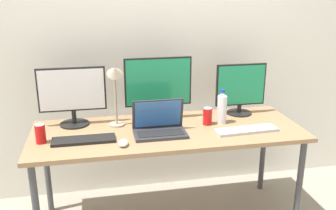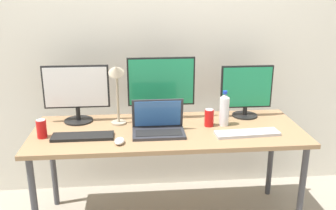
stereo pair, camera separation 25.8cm
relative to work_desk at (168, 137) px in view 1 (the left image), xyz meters
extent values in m
cube|color=silver|center=(0.00, 0.59, 0.62)|extent=(7.00, 0.08, 2.60)
cylinder|color=#424247|center=(0.89, -0.30, -0.33)|extent=(0.04, 0.04, 0.71)
cylinder|color=#424247|center=(-0.89, 0.30, -0.33)|extent=(0.04, 0.04, 0.71)
cylinder|color=#424247|center=(0.89, 0.30, -0.33)|extent=(0.04, 0.04, 0.71)
cube|color=#93704C|center=(0.00, 0.00, 0.04)|extent=(1.89, 0.71, 0.03)
cylinder|color=black|center=(-0.65, 0.22, 0.07)|extent=(0.21, 0.21, 0.01)
cylinder|color=black|center=(-0.65, 0.22, 0.12)|extent=(0.03, 0.03, 0.10)
cube|color=black|center=(-0.65, 0.22, 0.33)|extent=(0.47, 0.02, 0.32)
cube|color=white|center=(-0.65, 0.21, 0.33)|extent=(0.45, 0.01, 0.29)
cylinder|color=black|center=(-0.03, 0.22, 0.07)|extent=(0.21, 0.21, 0.01)
cylinder|color=black|center=(-0.03, 0.22, 0.12)|extent=(0.03, 0.03, 0.10)
cube|color=black|center=(-0.03, 0.22, 0.35)|extent=(0.50, 0.02, 0.36)
cube|color=#1E8C59|center=(-0.03, 0.21, 0.35)|extent=(0.47, 0.01, 0.34)
cylinder|color=black|center=(0.62, 0.22, 0.07)|extent=(0.19, 0.19, 0.01)
cylinder|color=black|center=(0.62, 0.22, 0.10)|extent=(0.03, 0.03, 0.06)
cube|color=black|center=(0.62, 0.22, 0.29)|extent=(0.40, 0.02, 0.33)
cube|color=#1E8C59|center=(0.62, 0.21, 0.29)|extent=(0.37, 0.01, 0.30)
cube|color=#2D2D33|center=(-0.07, -0.09, 0.07)|extent=(0.35, 0.21, 0.02)
cube|color=black|center=(-0.07, -0.11, 0.08)|extent=(0.31, 0.12, 0.00)
cube|color=#2D2D33|center=(-0.07, -0.01, 0.18)|extent=(0.35, 0.05, 0.21)
cube|color=#3366B2|center=(-0.07, -0.01, 0.18)|extent=(0.32, 0.04, 0.19)
cube|color=black|center=(-0.58, -0.10, 0.07)|extent=(0.41, 0.13, 0.02)
cube|color=#B2B2B7|center=(0.53, -0.15, 0.07)|extent=(0.44, 0.15, 0.02)
ellipsoid|color=silver|center=(-0.33, -0.22, 0.08)|extent=(0.08, 0.11, 0.04)
cylinder|color=silver|center=(0.41, 0.05, 0.16)|extent=(0.07, 0.07, 0.21)
cone|color=silver|center=(0.41, 0.05, 0.28)|extent=(0.06, 0.06, 0.03)
cylinder|color=#1938B2|center=(0.41, 0.05, 0.31)|extent=(0.03, 0.03, 0.02)
cylinder|color=red|center=(0.30, 0.04, 0.12)|extent=(0.07, 0.07, 0.12)
cylinder|color=silver|center=(0.30, 0.04, 0.18)|extent=(0.06, 0.06, 0.00)
cylinder|color=red|center=(-0.85, -0.07, 0.12)|extent=(0.07, 0.07, 0.12)
cylinder|color=silver|center=(-0.85, -0.07, 0.18)|extent=(0.06, 0.06, 0.00)
cylinder|color=tan|center=(-0.35, 0.15, 0.07)|extent=(0.11, 0.11, 0.01)
cylinder|color=tan|center=(-0.35, 0.15, 0.26)|extent=(0.02, 0.02, 0.37)
cone|color=tan|center=(-0.35, 0.09, 0.48)|extent=(0.11, 0.12, 0.11)
camera|label=1|loc=(-0.48, -2.41, 1.03)|focal=40.00mm
camera|label=2|loc=(-0.22, -2.44, 1.03)|focal=40.00mm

